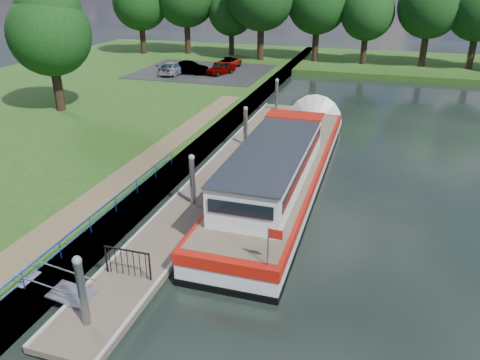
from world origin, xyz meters
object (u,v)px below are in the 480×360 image
(car_c, at_px, (174,68))
(car_b, at_px, (189,68))
(car_d, at_px, (227,63))
(pontoon, at_px, (223,173))
(car_a, at_px, (221,68))
(barge, at_px, (285,165))

(car_c, bearing_deg, car_b, -153.23)
(car_b, bearing_deg, car_d, -32.38)
(pontoon, bearing_deg, car_a, 109.57)
(car_a, distance_m, car_d, 3.62)
(car_d, bearing_deg, car_b, -111.10)
(barge, distance_m, car_a, 26.78)
(car_c, relative_size, car_d, 1.09)
(car_b, distance_m, car_c, 1.59)
(car_c, bearing_deg, car_a, -156.56)
(car_b, bearing_deg, pontoon, -154.07)
(pontoon, xyz_separation_m, car_a, (-8.51, 23.93, 1.27))
(car_c, bearing_deg, car_d, -123.66)
(pontoon, bearing_deg, barge, 0.65)
(car_a, xyz_separation_m, car_b, (-3.21, -0.89, 0.04))
(pontoon, height_order, barge, barge)
(pontoon, relative_size, car_c, 6.65)
(car_b, xyz_separation_m, car_d, (2.73, 4.49, -0.08))
(barge, bearing_deg, pontoon, -179.35)
(pontoon, relative_size, barge, 1.42)
(pontoon, relative_size, car_b, 7.51)
(pontoon, distance_m, barge, 3.71)
(car_b, height_order, car_d, car_b)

